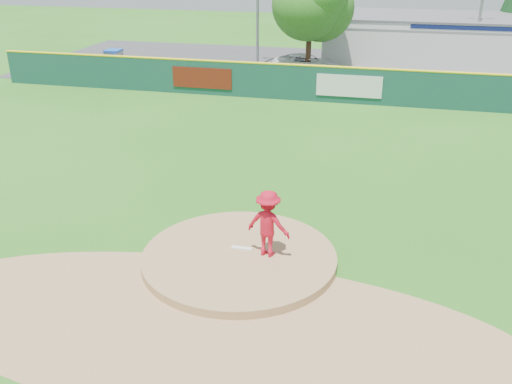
% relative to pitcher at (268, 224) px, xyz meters
% --- Properties ---
extents(ground, '(120.00, 120.00, 0.00)m').
position_rel_pitcher_xyz_m(ground, '(-0.79, -0.18, -1.21)').
color(ground, '#286B19').
rests_on(ground, ground).
extents(pitchers_mound, '(5.50, 5.50, 0.50)m').
position_rel_pitcher_xyz_m(pitchers_mound, '(-0.79, -0.18, -1.21)').
color(pitchers_mound, '#9E774C').
rests_on(pitchers_mound, ground).
extents(pitching_rubber, '(0.60, 0.15, 0.04)m').
position_rel_pitcher_xyz_m(pitching_rubber, '(-0.79, 0.12, -0.94)').
color(pitching_rubber, white).
rests_on(pitching_rubber, pitchers_mound).
extents(infield_dirt_arc, '(15.40, 15.40, 0.01)m').
position_rel_pitcher_xyz_m(infield_dirt_arc, '(-0.79, -3.18, -1.21)').
color(infield_dirt_arc, '#9E774C').
rests_on(infield_dirt_arc, ground).
extents(parking_lot, '(44.00, 16.00, 0.02)m').
position_rel_pitcher_xyz_m(parking_lot, '(-0.79, 26.82, -1.20)').
color(parking_lot, '#38383A').
rests_on(parking_lot, ground).
extents(pitcher, '(1.37, 0.96, 1.93)m').
position_rel_pitcher_xyz_m(pitcher, '(0.00, 0.00, 0.00)').
color(pitcher, red).
rests_on(pitcher, pitchers_mound).
extents(van, '(4.51, 2.15, 1.24)m').
position_rel_pitcher_xyz_m(van, '(-3.02, 25.30, -0.57)').
color(van, white).
rests_on(van, parking_lot).
extents(pool_building_grp, '(15.20, 8.20, 3.31)m').
position_rel_pitcher_xyz_m(pool_building_grp, '(5.21, 31.81, 0.45)').
color(pool_building_grp, silver).
rests_on(pool_building_grp, ground).
extents(fence_banners, '(12.13, 0.04, 1.20)m').
position_rel_pitcher_xyz_m(fence_banners, '(-3.67, 17.74, -0.21)').
color(fence_banners, '#611A0D').
rests_on(fence_banners, ground).
extents(playground_slide, '(1.02, 2.88, 1.59)m').
position_rel_pitcher_xyz_m(playground_slide, '(-15.71, 22.00, -0.41)').
color(playground_slide, blue).
rests_on(playground_slide, ground).
extents(outfield_fence, '(40.00, 0.14, 2.07)m').
position_rel_pitcher_xyz_m(outfield_fence, '(-0.79, 17.82, -0.13)').
color(outfield_fence, '#133F35').
rests_on(outfield_fence, ground).
extents(deciduous_tree, '(5.60, 5.60, 7.36)m').
position_rel_pitcher_xyz_m(deciduous_tree, '(-2.79, 24.82, 3.34)').
color(deciduous_tree, '#382314').
rests_on(deciduous_tree, ground).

